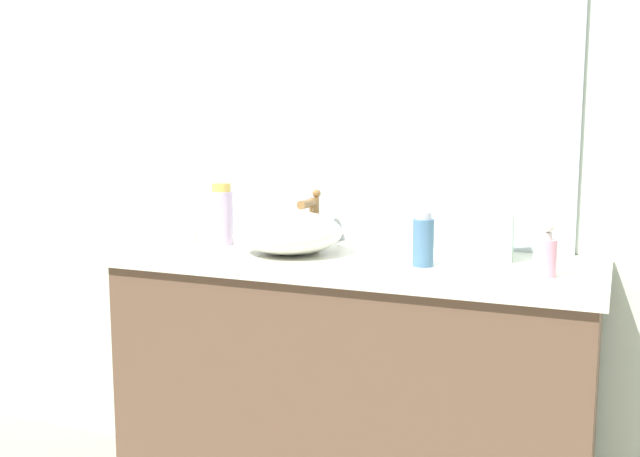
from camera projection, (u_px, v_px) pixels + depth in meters
bathroom_wall_rear at (382, 116)px, 2.39m from camera, size 6.00×0.06×2.60m
vanity_counter at (351, 396)px, 2.23m from camera, size 1.45×0.53×0.88m
wall_mirror_panel at (381, 62)px, 2.33m from camera, size 1.24×0.01×1.18m
sink_basin at (290, 232)px, 2.20m from camera, size 0.32×0.32×0.13m
faucet at (312, 213)px, 2.36m from camera, size 0.03×0.14×0.18m
soap_dispenser at (547, 254)px, 1.86m from camera, size 0.05×0.05×0.15m
lotion_bottle at (423, 241)px, 2.00m from camera, size 0.06×0.06×0.15m
perfume_bottle at (222, 215)px, 2.36m from camera, size 0.08×0.08×0.20m
tissue_box at (491, 234)px, 2.11m from camera, size 0.14×0.14×0.17m
candle_jar at (189, 236)px, 2.43m from camera, size 0.06×0.06×0.04m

